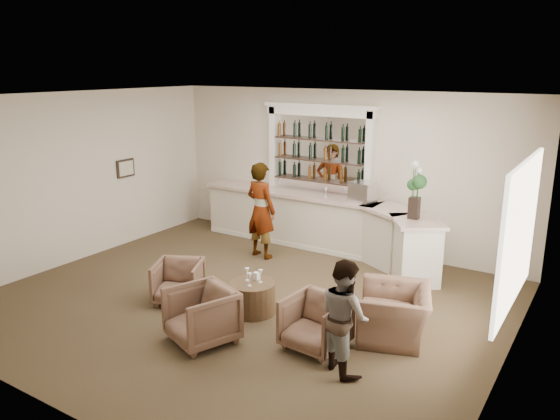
# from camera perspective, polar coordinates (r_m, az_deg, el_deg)

# --- Properties ---
(ground) EXTENTS (8.00, 8.00, 0.00)m
(ground) POSITION_cam_1_polar(r_m,az_deg,el_deg) (9.13, -3.76, -9.51)
(ground) COLOR brown
(ground) RESTS_ON ground
(room_shell) EXTENTS (8.04, 7.02, 3.32)m
(room_shell) POSITION_cam_1_polar(r_m,az_deg,el_deg) (8.93, -0.47, 5.68)
(room_shell) COLOR beige
(room_shell) RESTS_ON ground
(bar_counter) EXTENTS (5.72, 1.80, 1.14)m
(bar_counter) POSITION_cam_1_polar(r_m,az_deg,el_deg) (11.40, 4.44, -1.43)
(bar_counter) COLOR beige
(bar_counter) RESTS_ON ground
(back_bar_alcove) EXTENTS (2.64, 0.25, 3.00)m
(back_bar_alcove) POSITION_cam_1_polar(r_m,az_deg,el_deg) (11.60, 4.08, 6.23)
(back_bar_alcove) COLOR white
(back_bar_alcove) RESTS_ON ground
(cocktail_table) EXTENTS (0.71, 0.71, 0.50)m
(cocktail_table) POSITION_cam_1_polar(r_m,az_deg,el_deg) (8.65, -2.89, -9.13)
(cocktail_table) COLOR #513923
(cocktail_table) RESTS_ON ground
(sommelier) EXTENTS (0.78, 0.58, 1.94)m
(sommelier) POSITION_cam_1_polar(r_m,az_deg,el_deg) (10.88, -2.01, -0.03)
(sommelier) COLOR gray
(sommelier) RESTS_ON ground
(guest) EXTENTS (0.91, 0.86, 1.48)m
(guest) POSITION_cam_1_polar(r_m,az_deg,el_deg) (6.97, 6.72, -10.93)
(guest) COLOR gray
(guest) RESTS_ON ground
(armchair_left) EXTENTS (0.99, 1.00, 0.69)m
(armchair_left) POSITION_cam_1_polar(r_m,az_deg,el_deg) (9.15, -10.58, -7.35)
(armchair_left) COLOR brown
(armchair_left) RESTS_ON ground
(armchair_center) EXTENTS (1.10, 1.11, 0.79)m
(armchair_center) POSITION_cam_1_polar(r_m,az_deg,el_deg) (7.81, -8.20, -10.86)
(armchair_center) COLOR brown
(armchair_center) RESTS_ON ground
(armchair_right) EXTENTS (0.85, 0.87, 0.73)m
(armchair_right) POSITION_cam_1_polar(r_m,az_deg,el_deg) (7.60, 3.74, -11.70)
(armchair_right) COLOR brown
(armchair_right) RESTS_ON ground
(armchair_far) EXTENTS (1.29, 1.37, 0.73)m
(armchair_far) POSITION_cam_1_polar(r_m,az_deg,el_deg) (8.03, 11.84, -10.52)
(armchair_far) COLOR brown
(armchair_far) RESTS_ON ground
(espresso_machine) EXTENTS (0.51, 0.45, 0.40)m
(espresso_machine) POSITION_cam_1_polar(r_m,az_deg,el_deg) (10.91, 8.64, 1.86)
(espresso_machine) COLOR silver
(espresso_machine) RESTS_ON bar_counter
(flower_vase) EXTENTS (0.27, 0.27, 1.03)m
(flower_vase) POSITION_cam_1_polar(r_m,az_deg,el_deg) (9.81, 13.97, 2.38)
(flower_vase) COLOR black
(flower_vase) RESTS_ON bar_counter
(wine_glass_bar_left) EXTENTS (0.07, 0.07, 0.21)m
(wine_glass_bar_left) POSITION_cam_1_polar(r_m,az_deg,el_deg) (11.26, 4.82, 1.88)
(wine_glass_bar_left) COLOR white
(wine_glass_bar_left) RESTS_ON bar_counter
(wine_glass_bar_right) EXTENTS (0.07, 0.07, 0.21)m
(wine_glass_bar_right) POSITION_cam_1_polar(r_m,az_deg,el_deg) (10.85, 8.39, 1.27)
(wine_glass_bar_right) COLOR white
(wine_glass_bar_right) RESTS_ON bar_counter
(wine_glass_tbl_a) EXTENTS (0.07, 0.07, 0.21)m
(wine_glass_tbl_a) POSITION_cam_1_polar(r_m,az_deg,el_deg) (8.60, -3.46, -6.72)
(wine_glass_tbl_a) COLOR white
(wine_glass_tbl_a) RESTS_ON cocktail_table
(wine_glass_tbl_b) EXTENTS (0.07, 0.07, 0.21)m
(wine_glass_tbl_b) POSITION_cam_1_polar(r_m,az_deg,el_deg) (8.51, -2.05, -6.91)
(wine_glass_tbl_b) COLOR white
(wine_glass_tbl_b) RESTS_ON cocktail_table
(wine_glass_tbl_c) EXTENTS (0.07, 0.07, 0.21)m
(wine_glass_tbl_c) POSITION_cam_1_polar(r_m,az_deg,el_deg) (8.39, -3.21, -7.27)
(wine_glass_tbl_c) COLOR white
(wine_glass_tbl_c) RESTS_ON cocktail_table
(napkin_holder) EXTENTS (0.08, 0.08, 0.12)m
(napkin_holder) POSITION_cam_1_polar(r_m,az_deg,el_deg) (8.64, -2.48, -6.91)
(napkin_holder) COLOR silver
(napkin_holder) RESTS_ON cocktail_table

